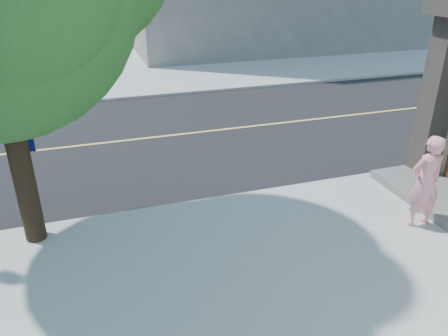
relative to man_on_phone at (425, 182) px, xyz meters
name	(u,v)px	position (x,y,z in m)	size (l,w,h in m)	color
ground	(14,233)	(-8.02, 2.38, -1.10)	(140.00, 140.00, 0.00)	black
road_ew	(30,151)	(-8.02, 6.88, -1.10)	(140.00, 9.00, 0.01)	black
sidewalk_ne	(251,39)	(5.48, 23.88, -1.04)	(29.00, 25.00, 0.12)	#A8A8A5
man_on_phone	(425,182)	(0.00, 0.00, 0.00)	(0.72, 0.47, 1.96)	pink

